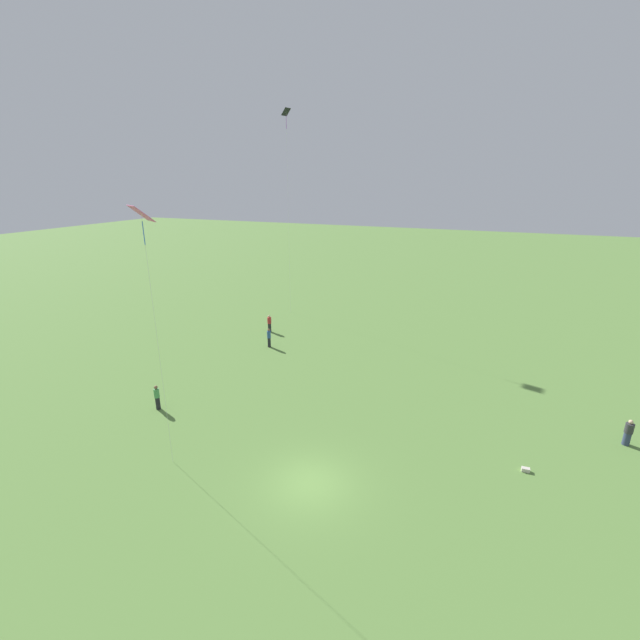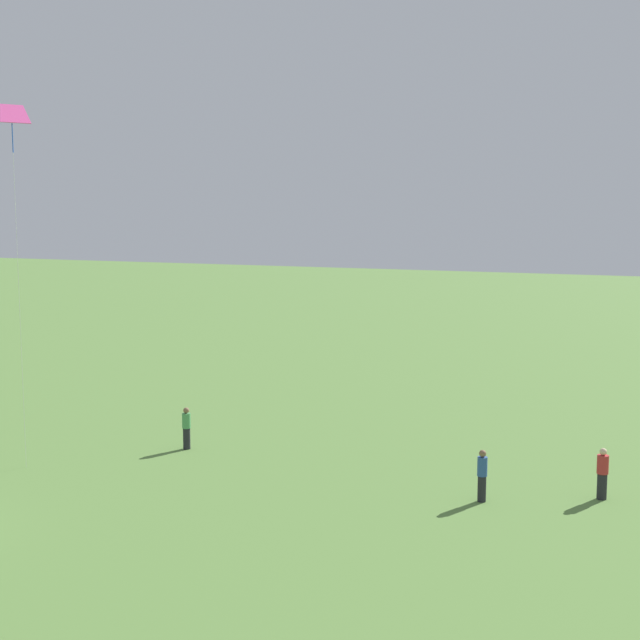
% 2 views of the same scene
% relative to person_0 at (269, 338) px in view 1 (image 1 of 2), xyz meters
% --- Properties ---
extents(ground_plane, '(240.00, 240.00, 0.00)m').
position_rel_person_0_xyz_m(ground_plane, '(15.53, 10.75, -0.90)').
color(ground_plane, '#5B843D').
extents(person_0, '(0.47, 0.47, 1.77)m').
position_rel_person_0_xyz_m(person_0, '(0.00, 0.00, 0.00)').
color(person_0, '#232328').
rests_on(person_0, ground_plane).
extents(person_1, '(0.61, 0.61, 1.61)m').
position_rel_person_0_xyz_m(person_1, '(5.61, 26.33, -0.12)').
color(person_1, '#333D5B').
rests_on(person_1, ground_plane).
extents(person_2, '(0.40, 0.40, 1.76)m').
position_rel_person_0_xyz_m(person_2, '(-3.62, -1.92, -0.02)').
color(person_2, '#232328').
rests_on(person_2, ground_plane).
extents(person_4, '(0.48, 0.48, 1.72)m').
position_rel_person_0_xyz_m(person_4, '(12.58, -1.53, -0.03)').
color(person_4, '#232328').
rests_on(person_4, ground_plane).
extents(kite_5, '(1.32, 1.42, 13.49)m').
position_rel_person_0_xyz_m(kite_5, '(16.72, 3.16, 11.82)').
color(kite_5, '#E54C99').
rests_on(kite_5, ground_plane).
extents(kite_6, '(0.99, 0.76, 21.29)m').
position_rel_person_0_xyz_m(kite_6, '(-10.37, -2.87, 18.64)').
color(kite_6, black).
rests_on(kite_6, ground_plane).
extents(picnic_bag_0, '(0.26, 0.42, 0.20)m').
position_rel_person_0_xyz_m(picnic_bag_0, '(10.40, 20.87, -0.80)').
color(picnic_bag_0, beige).
rests_on(picnic_bag_0, ground_plane).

